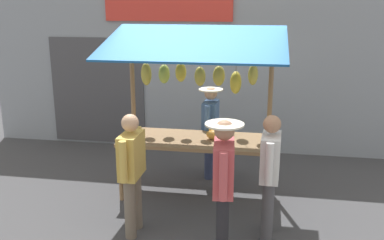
{
  "coord_description": "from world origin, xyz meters",
  "views": [
    {
      "loc": [
        -0.99,
        6.06,
        2.87
      ],
      "look_at": [
        0.0,
        0.3,
        1.25
      ],
      "focal_mm": 40.98,
      "sensor_mm": 36.0,
      "label": 1
    }
  ],
  "objects_px": {
    "market_stall": "(198,93)",
    "vendor_with_sunhat": "(210,125)",
    "shopper_with_ponytail": "(223,179)",
    "shopper_in_grey_tee": "(132,167)",
    "shopper_in_striped_shirt": "(270,169)"
  },
  "relations": [
    {
      "from": "market_stall",
      "to": "vendor_with_sunhat",
      "type": "relative_size",
      "value": 1.65
    },
    {
      "from": "vendor_with_sunhat",
      "to": "shopper_with_ponytail",
      "type": "relative_size",
      "value": 0.93
    },
    {
      "from": "vendor_with_sunhat",
      "to": "shopper_in_grey_tee",
      "type": "distance_m",
      "value": 2.13
    },
    {
      "from": "vendor_with_sunhat",
      "to": "shopper_in_striped_shirt",
      "type": "relative_size",
      "value": 0.97
    },
    {
      "from": "shopper_in_striped_shirt",
      "to": "shopper_in_grey_tee",
      "type": "bearing_deg",
      "value": 99.6
    },
    {
      "from": "market_stall",
      "to": "shopper_with_ponytail",
      "type": "bearing_deg",
      "value": 108.44
    },
    {
      "from": "shopper_in_striped_shirt",
      "to": "shopper_in_grey_tee",
      "type": "xyz_separation_m",
      "value": [
        1.66,
        0.2,
        -0.01
      ]
    },
    {
      "from": "vendor_with_sunhat",
      "to": "shopper_in_grey_tee",
      "type": "xyz_separation_m",
      "value": [
        0.71,
        2.0,
        0.01
      ]
    },
    {
      "from": "market_stall",
      "to": "vendor_with_sunhat",
      "type": "height_order",
      "value": "market_stall"
    },
    {
      "from": "shopper_in_striped_shirt",
      "to": "shopper_with_ponytail",
      "type": "distance_m",
      "value": 0.75
    },
    {
      "from": "market_stall",
      "to": "shopper_in_striped_shirt",
      "type": "xyz_separation_m",
      "value": [
        -1.06,
        1.12,
        -0.66
      ]
    },
    {
      "from": "market_stall",
      "to": "shopper_in_striped_shirt",
      "type": "relative_size",
      "value": 1.6
    },
    {
      "from": "shopper_in_grey_tee",
      "to": "shopper_in_striped_shirt",
      "type": "bearing_deg",
      "value": -82.28
    },
    {
      "from": "market_stall",
      "to": "vendor_with_sunhat",
      "type": "distance_m",
      "value": 0.97
    },
    {
      "from": "market_stall",
      "to": "vendor_with_sunhat",
      "type": "bearing_deg",
      "value": -98.65
    }
  ]
}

